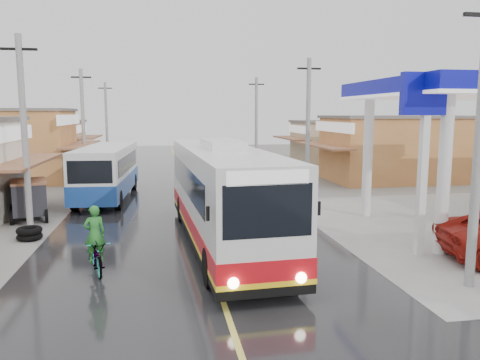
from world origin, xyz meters
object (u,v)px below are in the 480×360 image
Objects in this scene: cyclist at (96,251)px; tyre_stack at (29,233)px; tricycle_near at (29,197)px; coach_bus at (222,195)px; second_bus at (107,171)px.

tyre_stack is (-3.09, 4.40, -0.46)m from cyclist.
tricycle_near is 2.59× the size of tyre_stack.
coach_bus is 12.95× the size of tyre_stack.
coach_bus reaches higher than second_bus.
cyclist is 0.86× the size of tricycle_near.
cyclist is (-4.23, -2.62, -1.16)m from coach_bus.
second_bus is 8.76m from tyre_stack.
cyclist is at bearing -54.94° from tyre_stack.
cyclist is at bearing -77.94° from tricycle_near.
second_bus is 9.44× the size of tyre_stack.
coach_bus is 9.85m from tricycle_near.
coach_bus is 11.46m from second_bus.
tyre_stack is at bearing -100.12° from second_bus.
cyclist is 5.39m from tyre_stack.
second_bus is (-5.25, 10.18, -0.26)m from coach_bus.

